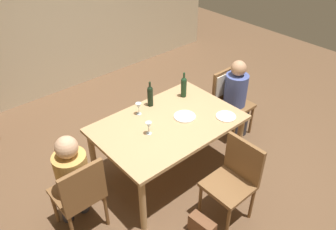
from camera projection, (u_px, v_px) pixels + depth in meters
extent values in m
plane|color=brown|center=(168.00, 170.00, 4.22)|extent=(10.00, 10.00, 0.00)
cube|color=beige|center=(50.00, 10.00, 5.14)|extent=(6.40, 0.12, 2.70)
cube|color=tan|center=(168.00, 124.00, 3.81)|extent=(1.63, 1.08, 0.04)
cylinder|color=tan|center=(143.00, 205.00, 3.33)|extent=(0.07, 0.07, 0.70)
cylinder|color=tan|center=(239.00, 142.00, 4.13)|extent=(0.07, 0.07, 0.70)
cylinder|color=tan|center=(93.00, 156.00, 3.91)|extent=(0.07, 0.07, 0.70)
cylinder|color=tan|center=(186.00, 109.00, 4.71)|extent=(0.07, 0.07, 0.70)
cylinder|color=brown|center=(55.00, 207.00, 3.47)|extent=(0.04, 0.04, 0.44)
cylinder|color=brown|center=(87.00, 189.00, 3.67)|extent=(0.04, 0.04, 0.44)
cylinder|color=brown|center=(106.00, 210.00, 3.44)|extent=(0.04, 0.04, 0.44)
cube|color=brown|center=(77.00, 193.00, 3.31)|extent=(0.44, 0.44, 0.04)
cube|color=brown|center=(83.00, 187.00, 3.05)|extent=(0.44, 0.04, 0.44)
cylinder|color=brown|center=(251.00, 120.00, 4.72)|extent=(0.04, 0.04, 0.44)
cylinder|color=brown|center=(234.00, 131.00, 4.52)|extent=(0.04, 0.04, 0.44)
cylinder|color=brown|center=(230.00, 109.00, 4.96)|extent=(0.04, 0.04, 0.44)
cylinder|color=brown|center=(213.00, 119.00, 4.75)|extent=(0.04, 0.04, 0.44)
cube|color=brown|center=(234.00, 105.00, 4.60)|extent=(0.44, 0.44, 0.04)
cube|color=brown|center=(224.00, 84.00, 4.59)|extent=(0.44, 0.04, 0.44)
cube|color=beige|center=(224.00, 83.00, 4.57)|extent=(0.40, 0.07, 0.31)
cylinder|color=brown|center=(228.00, 223.00, 3.31)|extent=(0.04, 0.04, 0.44)
cylinder|color=brown|center=(200.00, 200.00, 3.54)|extent=(0.04, 0.04, 0.44)
cylinder|color=brown|center=(252.00, 203.00, 3.51)|extent=(0.04, 0.04, 0.44)
cylinder|color=brown|center=(224.00, 183.00, 3.75)|extent=(0.04, 0.04, 0.44)
cube|color=brown|center=(228.00, 186.00, 3.39)|extent=(0.44, 0.44, 0.04)
cube|color=brown|center=(244.00, 159.00, 3.36)|extent=(0.04, 0.44, 0.44)
cylinder|color=#33333D|center=(65.00, 204.00, 3.49)|extent=(0.12, 0.12, 0.46)
cylinder|color=#33333D|center=(81.00, 195.00, 3.59)|extent=(0.12, 0.12, 0.46)
cylinder|color=tan|center=(73.00, 175.00, 3.18)|extent=(0.31, 0.31, 0.48)
sphere|color=tan|center=(66.00, 147.00, 2.98)|extent=(0.21, 0.21, 0.21)
cylinder|color=#33333D|center=(244.00, 121.00, 4.70)|extent=(0.11, 0.11, 0.46)
cylinder|color=#33333D|center=(236.00, 126.00, 4.60)|extent=(0.11, 0.11, 0.46)
cylinder|color=#475699|center=(236.00, 91.00, 4.47)|extent=(0.30, 0.30, 0.46)
sphere|color=tan|center=(239.00, 68.00, 4.28)|extent=(0.20, 0.20, 0.20)
cylinder|color=black|center=(150.00, 98.00, 4.02)|extent=(0.07, 0.07, 0.21)
sphere|color=black|center=(150.00, 89.00, 3.95)|extent=(0.07, 0.07, 0.07)
cylinder|color=black|center=(150.00, 85.00, 3.92)|extent=(0.03, 0.03, 0.09)
cylinder|color=#19381E|center=(184.00, 89.00, 4.19)|extent=(0.07, 0.07, 0.22)
sphere|color=#19381E|center=(184.00, 80.00, 4.12)|extent=(0.07, 0.07, 0.07)
cylinder|color=#19381E|center=(184.00, 76.00, 4.09)|extent=(0.03, 0.03, 0.09)
cylinder|color=silver|center=(139.00, 114.00, 3.93)|extent=(0.06, 0.06, 0.00)
cylinder|color=silver|center=(139.00, 111.00, 3.91)|extent=(0.01, 0.01, 0.07)
cone|color=silver|center=(138.00, 106.00, 3.86)|extent=(0.07, 0.07, 0.07)
cylinder|color=silver|center=(149.00, 133.00, 3.62)|extent=(0.06, 0.06, 0.00)
cylinder|color=silver|center=(149.00, 131.00, 3.60)|extent=(0.01, 0.01, 0.07)
cone|color=silver|center=(149.00, 125.00, 3.56)|extent=(0.07, 0.07, 0.07)
cylinder|color=white|center=(226.00, 116.00, 3.88)|extent=(0.23, 0.23, 0.01)
cylinder|color=silver|center=(185.00, 116.00, 3.88)|extent=(0.25, 0.25, 0.01)
cube|color=brown|center=(202.00, 227.00, 3.40)|extent=(0.15, 0.29, 0.22)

